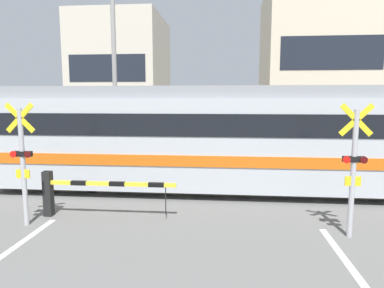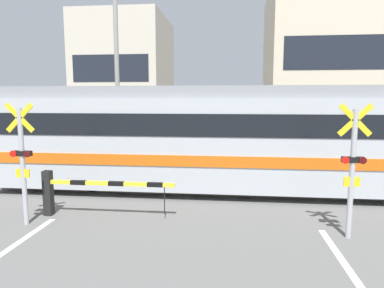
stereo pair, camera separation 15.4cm
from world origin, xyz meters
The scene contains 11 objects.
rail_track_near centered at (0.00, 11.17, 0.04)m, with size 50.00×0.10×0.08m.
rail_track_far centered at (0.00, 12.61, 0.04)m, with size 50.00×0.10×0.08m.
commuter_train centered at (1.67, 11.89, 1.76)m, with size 15.69×2.84×3.29m.
crossing_barrier_near centered at (-2.65, 8.97, 0.70)m, with size 3.33×0.20×1.14m.
crossing_barrier_far centered at (2.65, 14.91, 0.70)m, with size 3.33×0.20×1.14m.
crossing_signal_left centered at (-3.62, 8.31, 1.56)m, with size 0.68×0.15×2.84m.
crossing_signal_right centered at (3.62, 8.31, 1.56)m, with size 0.68×0.15×2.84m.
pedestrian centered at (0.37, 18.36, 0.98)m, with size 0.38×0.22×1.70m.
building_left_of_street centered at (-6.87, 27.10, 4.46)m, with size 6.19×7.22×8.92m.
building_right_of_street centered at (7.49, 27.10, 5.20)m, with size 7.44×7.22×10.39m.
utility_pole_streetside centered at (-4.37, 17.41, 4.05)m, with size 0.22×0.22×8.10m.
Camera 2 is at (1.10, 1.07, 2.94)m, focal length 32.00 mm.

